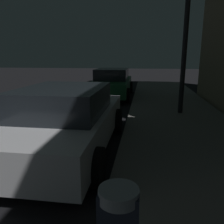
{
  "coord_description": "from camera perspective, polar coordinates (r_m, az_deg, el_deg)",
  "views": [
    {
      "loc": [
        4.5,
        0.07,
        2.05
      ],
      "look_at": [
        4.1,
        2.89,
        1.35
      ],
      "focal_mm": 36.76,
      "sensor_mm": 36.0,
      "label": 1
    }
  ],
  "objects": [
    {
      "name": "car_white",
      "position": [
        5.06,
        -11.31,
        -1.92
      ],
      "size": [
        2.1,
        4.41,
        1.43
      ],
      "color": "silver",
      "rests_on": "ground"
    },
    {
      "name": "car_green",
      "position": [
        11.84,
        -0.01,
        7.21
      ],
      "size": [
        2.04,
        4.49,
        1.43
      ],
      "color": "#19592D",
      "rests_on": "ground"
    },
    {
      "name": "street_lamp",
      "position": [
        8.21,
        18.31,
        23.81
      ],
      "size": [
        0.44,
        0.44,
        5.14
      ],
      "color": "black",
      "rests_on": "sidewalk"
    }
  ]
}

